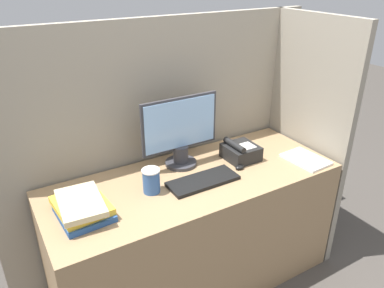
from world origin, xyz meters
name	(u,v)px	position (x,y,z in m)	size (l,w,h in m)	color
cubicle_panel_rear	(164,147)	(0.00, 0.69, 0.78)	(2.05, 0.04, 1.57)	gray
cubicle_panel_right	(303,137)	(0.86, 0.35, 0.78)	(0.04, 0.71, 1.57)	gray
desk	(194,231)	(0.00, 0.32, 0.37)	(1.65, 0.65, 0.75)	#937551
monitor	(180,134)	(0.01, 0.50, 0.94)	(0.47, 0.19, 0.41)	#333338
keyboard	(203,181)	(0.02, 0.26, 0.76)	(0.39, 0.16, 0.02)	black
mouse	(240,167)	(0.28, 0.27, 0.76)	(0.06, 0.04, 0.02)	black
coffee_cup	(151,181)	(-0.26, 0.32, 0.81)	(0.09, 0.09, 0.13)	#335999
book_stack	(82,207)	(-0.63, 0.30, 0.79)	(0.25, 0.32, 0.09)	#264C8C
desk_telephone	(240,152)	(0.36, 0.37, 0.80)	(0.19, 0.19, 0.12)	black
paper_pile	(306,159)	(0.68, 0.15, 0.76)	(0.20, 0.27, 0.02)	white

